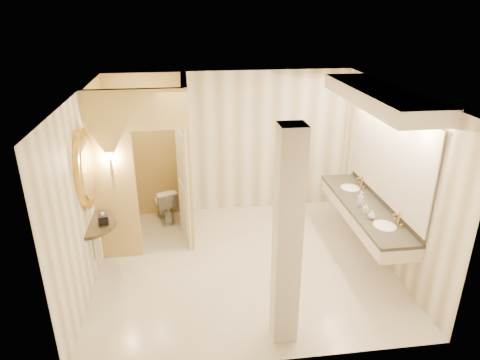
% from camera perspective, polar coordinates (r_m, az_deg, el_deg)
% --- Properties ---
extents(floor, '(4.50, 4.50, 0.00)m').
position_cam_1_polar(floor, '(6.88, 0.50, -11.10)').
color(floor, white).
rests_on(floor, ground).
extents(ceiling, '(4.50, 4.50, 0.00)m').
position_cam_1_polar(ceiling, '(5.83, 0.59, 11.52)').
color(ceiling, white).
rests_on(ceiling, wall_back).
extents(wall_back, '(4.50, 0.02, 2.70)m').
position_cam_1_polar(wall_back, '(8.09, -1.43, 4.88)').
color(wall_back, white).
rests_on(wall_back, floor).
extents(wall_front, '(4.50, 0.02, 2.70)m').
position_cam_1_polar(wall_front, '(4.50, 4.14, -10.90)').
color(wall_front, white).
rests_on(wall_front, floor).
extents(wall_left, '(0.02, 4.00, 2.70)m').
position_cam_1_polar(wall_left, '(6.35, -20.01, -1.76)').
color(wall_left, white).
rests_on(wall_left, floor).
extents(wall_right, '(0.02, 4.00, 2.70)m').
position_cam_1_polar(wall_right, '(6.89, 19.40, 0.27)').
color(wall_right, white).
rests_on(wall_right, floor).
extents(toilet_closet, '(1.50, 1.55, 2.70)m').
position_cam_1_polar(toilet_closet, '(7.08, -9.54, 2.18)').
color(toilet_closet, '#D6C470').
rests_on(toilet_closet, floor).
extents(wall_sconce, '(0.14, 0.14, 0.42)m').
position_cam_1_polar(wall_sconce, '(6.54, -16.97, 2.97)').
color(wall_sconce, gold).
rests_on(wall_sconce, toilet_closet).
extents(vanity, '(0.75, 2.70, 2.09)m').
position_cam_1_polar(vanity, '(6.75, 17.36, 2.60)').
color(vanity, silver).
rests_on(vanity, floor).
extents(console_shelf, '(0.88, 0.88, 1.89)m').
position_cam_1_polar(console_shelf, '(6.39, -19.58, -1.69)').
color(console_shelf, black).
rests_on(console_shelf, floor).
extents(pillar, '(0.29, 0.29, 2.70)m').
position_cam_1_polar(pillar, '(4.88, 6.31, -8.02)').
color(pillar, silver).
rests_on(pillar, floor).
extents(tissue_box, '(0.15, 0.15, 0.14)m').
position_cam_1_polar(tissue_box, '(6.45, -17.74, -5.05)').
color(tissue_box, black).
rests_on(tissue_box, console_shelf).
extents(toilet, '(0.55, 0.74, 0.67)m').
position_cam_1_polar(toilet, '(8.12, -10.07, -3.12)').
color(toilet, white).
rests_on(toilet, floor).
extents(soap_bottle_a, '(0.07, 0.07, 0.15)m').
position_cam_1_polar(soap_bottle_a, '(6.72, 16.40, -3.66)').
color(soap_bottle_a, beige).
rests_on(soap_bottle_a, vanity).
extents(soap_bottle_b, '(0.13, 0.13, 0.13)m').
position_cam_1_polar(soap_bottle_b, '(6.58, 17.14, -4.44)').
color(soap_bottle_b, silver).
rests_on(soap_bottle_b, vanity).
extents(soap_bottle_c, '(0.12, 0.12, 0.24)m').
position_cam_1_polar(soap_bottle_c, '(6.92, 15.80, -2.42)').
color(soap_bottle_c, '#C6B28C').
rests_on(soap_bottle_c, vanity).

